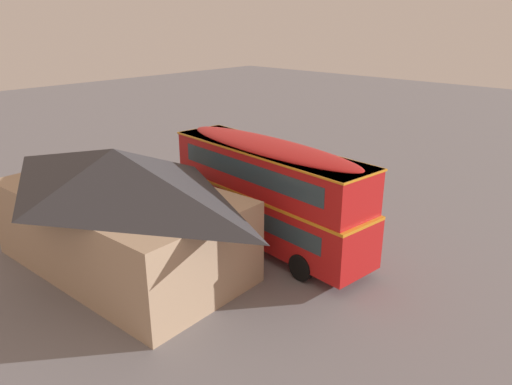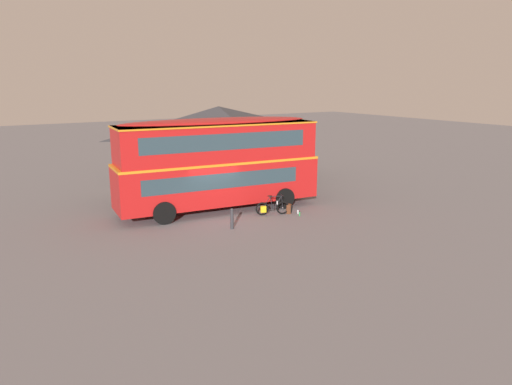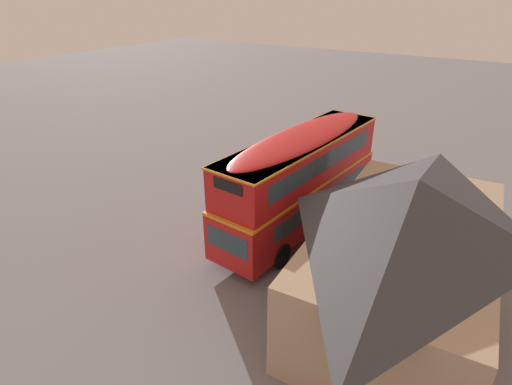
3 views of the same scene
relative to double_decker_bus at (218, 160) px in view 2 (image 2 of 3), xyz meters
name	(u,v)px [view 2 (image 2 of 3)]	position (x,y,z in m)	size (l,w,h in m)	color
ground_plane	(212,217)	(-0.86, -0.91, -2.64)	(120.00, 120.00, 0.00)	slate
double_decker_bus	(218,160)	(0.00, 0.00, 0.00)	(10.70, 3.55, 4.79)	black
touring_bicycle	(271,208)	(1.81, -2.22, -2.27)	(1.66, 0.72, 1.02)	black
backpack_on_ground	(289,208)	(2.73, -2.47, -2.38)	(0.36, 0.36, 0.52)	#592D19
water_bottle_clear_plastic	(298,212)	(3.09, -2.76, -2.53)	(0.08, 0.08, 0.24)	silver
water_bottle_green_metal	(300,214)	(2.92, -3.11, -2.54)	(0.08, 0.08, 0.23)	green
pub_building	(219,145)	(2.98, 5.59, -0.06)	(11.18, 6.50, 5.04)	tan
kerb_bollard	(232,218)	(-1.00, -3.20, -2.15)	(0.16, 0.16, 0.97)	#333338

